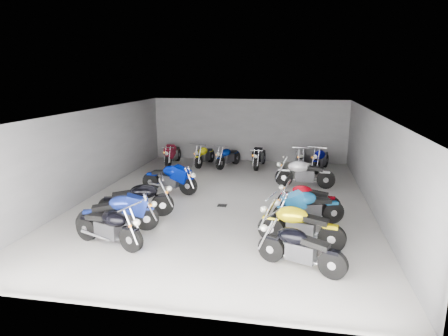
% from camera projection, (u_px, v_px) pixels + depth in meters
% --- Properties ---
extents(ground, '(14.00, 14.00, 0.00)m').
position_uv_depth(ground, '(225.00, 201.00, 14.32)').
color(ground, '#A19E98').
rests_on(ground, ground).
extents(wall_back, '(10.00, 0.10, 3.20)m').
position_uv_depth(wall_back, '(249.00, 130.00, 20.65)').
color(wall_back, slate).
rests_on(wall_back, ground).
extents(wall_left, '(0.10, 14.00, 3.20)m').
position_uv_depth(wall_left, '(93.00, 153.00, 14.83)').
color(wall_left, slate).
rests_on(wall_left, ground).
extents(wall_right, '(0.10, 14.00, 3.20)m').
position_uv_depth(wall_right, '(375.00, 163.00, 13.08)').
color(wall_right, slate).
rests_on(wall_right, ground).
extents(ceiling, '(10.00, 14.00, 0.04)m').
position_uv_depth(ceiling, '(225.00, 111.00, 13.58)').
color(ceiling, black).
rests_on(ceiling, wall_back).
extents(drain_grate, '(0.32, 0.32, 0.01)m').
position_uv_depth(drain_grate, '(222.00, 205.00, 13.84)').
color(drain_grate, black).
rests_on(drain_grate, ground).
extents(motorcycle_left_a, '(2.19, 0.84, 0.99)m').
position_uv_depth(motorcycle_left_a, '(109.00, 227.00, 10.47)').
color(motorcycle_left_a, black).
rests_on(motorcycle_left_a, ground).
extents(motorcycle_left_b, '(2.23, 0.96, 1.02)m').
position_uv_depth(motorcycle_left_b, '(119.00, 213.00, 11.43)').
color(motorcycle_left_b, black).
rests_on(motorcycle_left_b, ground).
extents(motorcycle_left_c, '(2.27, 1.04, 1.05)m').
position_uv_depth(motorcycle_left_c, '(137.00, 200.00, 12.58)').
color(motorcycle_left_c, black).
rests_on(motorcycle_left_c, ground).
extents(motorcycle_left_e, '(2.30, 0.65, 1.02)m').
position_uv_depth(motorcycle_left_e, '(170.00, 179.00, 15.22)').
color(motorcycle_left_e, black).
rests_on(motorcycle_left_e, ground).
extents(motorcycle_right_a, '(2.08, 0.98, 0.96)m').
position_uv_depth(motorcycle_right_a, '(300.00, 248.00, 9.23)').
color(motorcycle_right_a, black).
rests_on(motorcycle_right_a, ground).
extents(motorcycle_right_b, '(2.32, 0.74, 1.03)m').
position_uv_depth(motorcycle_right_b, '(300.00, 226.00, 10.49)').
color(motorcycle_right_b, black).
rests_on(motorcycle_right_b, ground).
extents(motorcycle_right_c, '(2.16, 0.94, 0.99)m').
position_uv_depth(motorcycle_right_c, '(308.00, 208.00, 11.97)').
color(motorcycle_right_c, black).
rests_on(motorcycle_right_c, ground).
extents(motorcycle_right_d, '(2.05, 0.58, 0.91)m').
position_uv_depth(motorcycle_right_d, '(308.00, 198.00, 13.03)').
color(motorcycle_right_d, black).
rests_on(motorcycle_right_d, ground).
extents(motorcycle_right_f, '(2.38, 0.49, 1.05)m').
position_uv_depth(motorcycle_right_f, '(304.00, 173.00, 15.96)').
color(motorcycle_right_f, black).
rests_on(motorcycle_right_f, ground).
extents(motorcycle_back_a, '(0.43, 2.25, 0.99)m').
position_uv_depth(motorcycle_back_a, '(173.00, 154.00, 19.98)').
color(motorcycle_back_a, black).
rests_on(motorcycle_back_a, ground).
extents(motorcycle_back_b, '(0.59, 2.14, 0.95)m').
position_uv_depth(motorcycle_back_b, '(205.00, 155.00, 19.78)').
color(motorcycle_back_b, black).
rests_on(motorcycle_back_b, ground).
extents(motorcycle_back_c, '(0.90, 2.03, 0.94)m').
position_uv_depth(motorcycle_back_c, '(228.00, 157.00, 19.47)').
color(motorcycle_back_c, black).
rests_on(motorcycle_back_c, ground).
extents(motorcycle_back_d, '(0.50, 2.19, 0.96)m').
position_uv_depth(motorcycle_back_d, '(260.00, 157.00, 19.34)').
color(motorcycle_back_d, black).
rests_on(motorcycle_back_d, ground).
extents(motorcycle_back_e, '(0.45, 2.12, 0.93)m').
position_uv_depth(motorcycle_back_e, '(300.00, 158.00, 19.14)').
color(motorcycle_back_e, black).
rests_on(motorcycle_back_e, ground).
extents(motorcycle_back_f, '(0.85, 2.23, 1.01)m').
position_uv_depth(motorcycle_back_f, '(321.00, 159.00, 18.68)').
color(motorcycle_back_f, black).
rests_on(motorcycle_back_f, ground).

